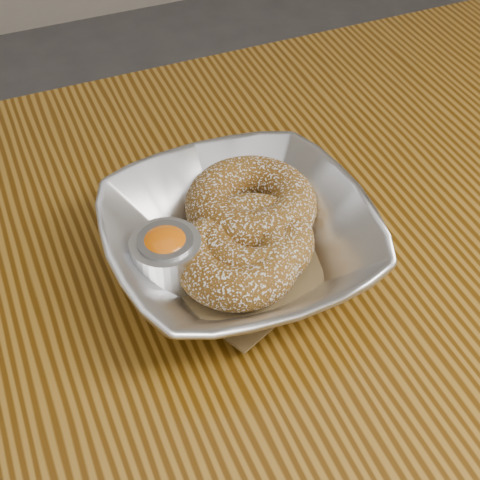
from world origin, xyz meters
name	(u,v)px	position (x,y,z in m)	size (l,w,h in m)	color
table	(227,400)	(0.00, 0.00, 0.65)	(1.20, 0.80, 0.75)	brown
serving_bowl	(240,242)	(0.04, 0.06, 0.78)	(0.23, 0.23, 0.06)	silver
parchment	(240,257)	(0.04, 0.06, 0.76)	(0.14, 0.14, 0.00)	brown
donut_back	(251,205)	(0.06, 0.10, 0.78)	(0.12, 0.12, 0.04)	brown
donut_front	(237,259)	(0.03, 0.05, 0.78)	(0.11, 0.11, 0.04)	brown
donut_extra	(253,241)	(0.05, 0.06, 0.78)	(0.10, 0.10, 0.04)	brown
ramekin	(167,256)	(-0.02, 0.07, 0.78)	(0.06, 0.06, 0.05)	silver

